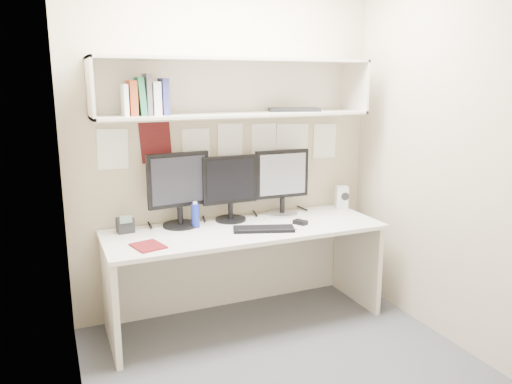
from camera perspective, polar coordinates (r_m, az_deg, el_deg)
name	(u,v)px	position (r m, az deg, el deg)	size (l,w,h in m)	color
floor	(283,364)	(3.37, 3.12, -19.01)	(2.40, 2.00, 0.01)	#424246
wall_back	(228,143)	(3.82, -3.27, 5.57)	(2.40, 0.02, 2.60)	tan
wall_front	(396,199)	(2.08, 15.74, -0.81)	(2.40, 0.02, 2.60)	tan
wall_left	(66,178)	(2.61, -20.89, 1.51)	(0.02, 2.00, 2.60)	tan
wall_right	(446,152)	(3.60, 20.85, 4.34)	(0.02, 2.00, 2.60)	tan
desk	(245,274)	(3.74, -1.25, -9.40)	(2.00, 0.70, 0.73)	silver
overhead_hutch	(233,87)	(3.66, -2.60, 11.87)	(2.00, 0.38, 0.40)	beige
pinned_papers	(228,150)	(3.82, -3.23, 4.82)	(1.92, 0.01, 0.48)	white
monitor_left	(179,187)	(3.62, -8.81, 0.52)	(0.46, 0.25, 0.54)	black
monitor_center	(230,186)	(3.74, -3.00, 0.71)	(0.42, 0.23, 0.49)	black
monitor_right	(282,180)	(3.90, 3.00, 1.35)	(0.44, 0.24, 0.51)	#A5A5AA
keyboard	(264,229)	(3.54, 0.88, -4.25)	(0.43, 0.15, 0.02)	black
mouse	(300,222)	(3.70, 5.09, -3.47)	(0.06, 0.10, 0.03)	black
speaker	(342,197)	(4.18, 9.77, -0.61)	(0.12, 0.12, 0.19)	beige
blue_bottle	(195,215)	(3.62, -6.95, -2.66)	(0.06, 0.06, 0.19)	navy
maroon_notebook	(148,246)	(3.27, -12.23, -6.05)	(0.17, 0.21, 0.01)	#5E1013
desk_phone	(125,225)	(3.60, -14.71, -3.66)	(0.12, 0.11, 0.14)	black
book_stack	(146,97)	(3.44, -12.50, 10.53)	(0.29, 0.17, 0.27)	white
hutch_tray	(294,110)	(3.82, 4.39, 9.38)	(0.38, 0.15, 0.03)	black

